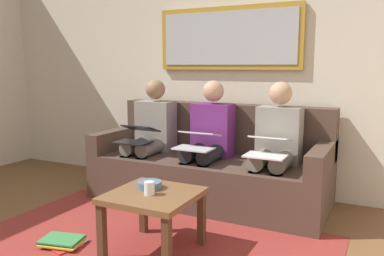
{
  "coord_description": "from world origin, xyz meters",
  "views": [
    {
      "loc": [
        -1.5,
        1.31,
        1.27
      ],
      "look_at": [
        0.0,
        -1.7,
        0.75
      ],
      "focal_mm": 37.33,
      "sensor_mm": 36.0,
      "label": 1
    }
  ],
  "objects_px": {
    "coffee_table": "(153,202)",
    "person_left": "(276,144)",
    "person_right": "(151,133)",
    "bowl": "(149,185)",
    "laptop_white": "(268,146)",
    "cup": "(149,188)",
    "person_middle": "(209,138)",
    "laptop_silver": "(197,140)",
    "laptop_black": "(137,134)",
    "magazine_stack": "(62,241)",
    "framed_mirror": "(228,38)",
    "couch": "(211,167)"
  },
  "relations": [
    {
      "from": "couch",
      "to": "cup",
      "type": "relative_size",
      "value": 24.44
    },
    {
      "from": "coffee_table",
      "to": "laptop_white",
      "type": "relative_size",
      "value": 1.57
    },
    {
      "from": "coffee_table",
      "to": "person_middle",
      "type": "distance_m",
      "value": 1.18
    },
    {
      "from": "bowl",
      "to": "coffee_table",
      "type": "bearing_deg",
      "value": 135.8
    },
    {
      "from": "laptop_silver",
      "to": "cup",
      "type": "bearing_deg",
      "value": 96.42
    },
    {
      "from": "framed_mirror",
      "to": "person_left",
      "type": "height_order",
      "value": "framed_mirror"
    },
    {
      "from": "laptop_white",
      "to": "framed_mirror",
      "type": "bearing_deg",
      "value": -47.52
    },
    {
      "from": "person_left",
      "to": "person_middle",
      "type": "bearing_deg",
      "value": 0.0
    },
    {
      "from": "coffee_table",
      "to": "person_right",
      "type": "bearing_deg",
      "value": -57.04
    },
    {
      "from": "coffee_table",
      "to": "person_middle",
      "type": "xyz_separation_m",
      "value": [
        0.1,
        -1.15,
        0.25
      ]
    },
    {
      "from": "bowl",
      "to": "magazine_stack",
      "type": "distance_m",
      "value": 0.76
    },
    {
      "from": "laptop_silver",
      "to": "magazine_stack",
      "type": "xyz_separation_m",
      "value": [
        0.53,
        1.11,
        -0.6
      ]
    },
    {
      "from": "person_middle",
      "to": "framed_mirror",
      "type": "bearing_deg",
      "value": -90.0
    },
    {
      "from": "bowl",
      "to": "person_middle",
      "type": "distance_m",
      "value": 1.09
    },
    {
      "from": "laptop_silver",
      "to": "magazine_stack",
      "type": "bearing_deg",
      "value": 64.43
    },
    {
      "from": "laptop_white",
      "to": "person_right",
      "type": "xyz_separation_m",
      "value": [
        1.28,
        -0.24,
        -0.02
      ]
    },
    {
      "from": "coffee_table",
      "to": "laptop_black",
      "type": "height_order",
      "value": "laptop_black"
    },
    {
      "from": "person_right",
      "to": "laptop_black",
      "type": "relative_size",
      "value": 3.13
    },
    {
      "from": "person_right",
      "to": "bowl",
      "type": "bearing_deg",
      "value": 121.89
    },
    {
      "from": "laptop_white",
      "to": "person_middle",
      "type": "xyz_separation_m",
      "value": [
        0.64,
        -0.24,
        -0.02
      ]
    },
    {
      "from": "coffee_table",
      "to": "person_left",
      "type": "distance_m",
      "value": 1.29
    },
    {
      "from": "person_middle",
      "to": "laptop_black",
      "type": "relative_size",
      "value": 3.13
    },
    {
      "from": "couch",
      "to": "person_right",
      "type": "bearing_deg",
      "value": 6.13
    },
    {
      "from": "bowl",
      "to": "person_left",
      "type": "xyz_separation_m",
      "value": [
        -0.61,
        -1.07,
        0.16
      ]
    },
    {
      "from": "coffee_table",
      "to": "person_right",
      "type": "distance_m",
      "value": 1.39
    },
    {
      "from": "laptop_silver",
      "to": "magazine_stack",
      "type": "height_order",
      "value": "laptop_silver"
    },
    {
      "from": "laptop_white",
      "to": "laptop_black",
      "type": "bearing_deg",
      "value": -0.18
    },
    {
      "from": "cup",
      "to": "magazine_stack",
      "type": "bearing_deg",
      "value": 14.19
    },
    {
      "from": "couch",
      "to": "bowl",
      "type": "xyz_separation_m",
      "value": [
        -0.03,
        1.14,
        0.14
      ]
    },
    {
      "from": "bowl",
      "to": "laptop_black",
      "type": "relative_size",
      "value": 0.48
    },
    {
      "from": "coffee_table",
      "to": "person_right",
      "type": "xyz_separation_m",
      "value": [
        0.74,
        -1.15,
        0.25
      ]
    },
    {
      "from": "cup",
      "to": "laptop_white",
      "type": "relative_size",
      "value": 0.25
    },
    {
      "from": "person_left",
      "to": "laptop_black",
      "type": "relative_size",
      "value": 3.13
    },
    {
      "from": "laptop_silver",
      "to": "person_right",
      "type": "height_order",
      "value": "person_right"
    },
    {
      "from": "bowl",
      "to": "cup",
      "type": "bearing_deg",
      "value": 122.36
    },
    {
      "from": "person_left",
      "to": "cup",
      "type": "bearing_deg",
      "value": 66.03
    },
    {
      "from": "framed_mirror",
      "to": "bowl",
      "type": "xyz_separation_m",
      "value": [
        -0.03,
        1.53,
        -1.1
      ]
    },
    {
      "from": "cup",
      "to": "framed_mirror",
      "type": "bearing_deg",
      "value": -86.3
    },
    {
      "from": "person_left",
      "to": "laptop_white",
      "type": "xyz_separation_m",
      "value": [
        -0.0,
        0.24,
        0.02
      ]
    },
    {
      "from": "coffee_table",
      "to": "laptop_silver",
      "type": "distance_m",
      "value": 0.95
    },
    {
      "from": "laptop_white",
      "to": "cup",
      "type": "bearing_deg",
      "value": 60.87
    },
    {
      "from": "laptop_black",
      "to": "magazine_stack",
      "type": "distance_m",
      "value": 1.28
    },
    {
      "from": "bowl",
      "to": "magazine_stack",
      "type": "relative_size",
      "value": 0.52
    },
    {
      "from": "laptop_black",
      "to": "person_right",
      "type": "bearing_deg",
      "value": -90.0
    },
    {
      "from": "couch",
      "to": "coffee_table",
      "type": "height_order",
      "value": "couch"
    },
    {
      "from": "laptop_white",
      "to": "laptop_black",
      "type": "xyz_separation_m",
      "value": [
        1.28,
        -0.0,
        -0.0
      ]
    },
    {
      "from": "person_middle",
      "to": "laptop_silver",
      "type": "distance_m",
      "value": 0.25
    },
    {
      "from": "person_right",
      "to": "laptop_black",
      "type": "height_order",
      "value": "person_right"
    },
    {
      "from": "cup",
      "to": "laptop_black",
      "type": "distance_m",
      "value": 1.23
    },
    {
      "from": "person_left",
      "to": "bowl",
      "type": "bearing_deg",
      "value": 60.38
    }
  ]
}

